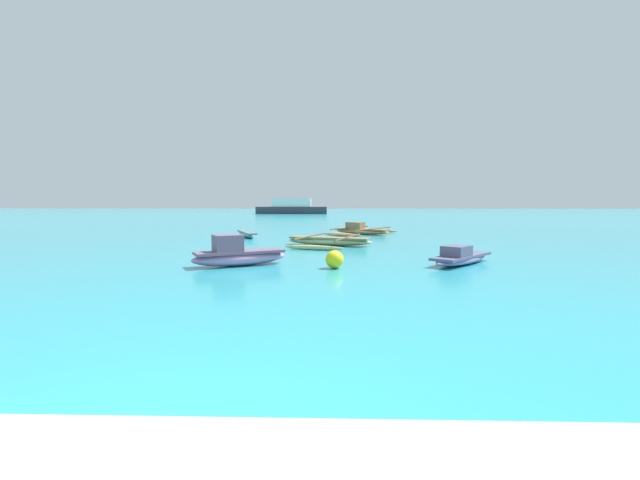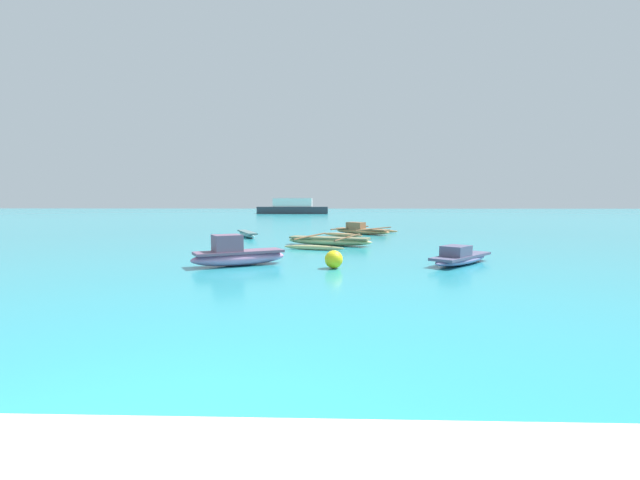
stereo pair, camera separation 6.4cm
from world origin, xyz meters
name	(u,v)px [view 1 (the left image)]	position (x,y,z in m)	size (l,w,h in m)	color
moored_boat_0	(329,241)	(1.31, 16.56, 0.20)	(3.96, 4.71, 0.43)	#BBBB7A
moored_boat_1	(247,234)	(-3.32, 21.12, 0.17)	(1.83, 3.47, 0.30)	#80B5B7
moored_boat_2	(461,257)	(5.46, 10.92, 0.21)	(2.62, 2.84, 0.60)	#7F7CB5
moored_boat_3	(361,230)	(3.17, 23.28, 0.23)	(4.66, 5.11, 0.71)	#E39D60
moored_boat_4	(238,255)	(-1.45, 10.41, 0.34)	(2.96, 2.12, 0.96)	#B17AA8
mooring_buoy_0	(335,259)	(1.51, 9.94, 0.27)	(0.53, 0.53, 0.53)	yellow
distant_ferry	(292,208)	(-5.11, 66.75, 1.02)	(11.37, 2.50, 2.50)	#2D333D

